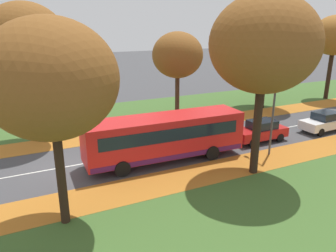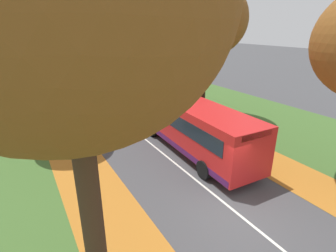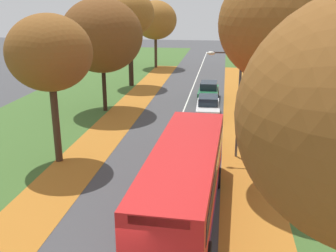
{
  "view_description": "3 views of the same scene",
  "coord_description": "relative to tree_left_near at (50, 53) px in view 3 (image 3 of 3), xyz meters",
  "views": [
    {
      "loc": [
        19.72,
        -2.45,
        8.65
      ],
      "look_at": [
        0.52,
        6.85,
        1.89
      ],
      "focal_mm": 35.0,
      "sensor_mm": 36.0,
      "label": 1
    },
    {
      "loc": [
        -6.8,
        -5.99,
        7.13
      ],
      "look_at": [
        0.82,
        7.02,
        1.34
      ],
      "focal_mm": 28.0,
      "sensor_mm": 36.0,
      "label": 2
    },
    {
      "loc": [
        3.15,
        -8.37,
        8.58
      ],
      "look_at": [
        0.2,
        11.94,
        1.96
      ],
      "focal_mm": 42.0,
      "sensor_mm": 36.0,
      "label": 3
    }
  ],
  "objects": [
    {
      "name": "grass_verge_right",
      "position": [
        14.97,
        9.18,
        -5.94
      ],
      "size": [
        12.0,
        90.0,
        0.01
      ],
      "primitive_type": "cube",
      "color": "#3D6028",
      "rests_on": "ground"
    },
    {
      "name": "tree_right_near",
      "position": [
        11.5,
        -0.76,
        1.57
      ],
      "size": [
        5.95,
        5.95,
        10.23
      ],
      "color": "black",
      "rests_on": "ground"
    },
    {
      "name": "car_red_lead",
      "position": [
        7.38,
        3.3,
        -5.13
      ],
      "size": [
        1.8,
        4.21,
        1.62
      ],
      "color": "#B21919",
      "rests_on": "ground"
    },
    {
      "name": "road_centre_line",
      "position": [
        5.77,
        9.18,
        -5.94
      ],
      "size": [
        0.12,
        80.0,
        0.01
      ],
      "primitive_type": "cube",
      "color": "silver",
      "rests_on": "ground"
    },
    {
      "name": "car_green_third_in_line",
      "position": [
        7.59,
        15.11,
        -5.13
      ],
      "size": [
        1.8,
        4.21,
        1.62
      ],
      "color": "#1E6038",
      "rests_on": "ground"
    },
    {
      "name": "tree_left_far",
      "position": [
        -0.68,
        20.3,
        1.28
      ],
      "size": [
        4.92,
        4.92,
        9.5
      ],
      "color": "black",
      "rests_on": "ground"
    },
    {
      "name": "tree_left_near",
      "position": [
        0.0,
        0.0,
        0.0
      ],
      "size": [
        4.4,
        4.4,
        7.96
      ],
      "color": "#422D1E",
      "rests_on": "ground"
    },
    {
      "name": "tree_right_distant",
      "position": [
        11.79,
        31.32,
        0.45
      ],
      "size": [
        4.1,
        4.1,
        8.31
      ],
      "color": "#382619",
      "rests_on": "ground"
    },
    {
      "name": "leaf_litter_right",
      "position": [
        10.37,
        3.18,
        -5.93
      ],
      "size": [
        2.8,
        60.0,
        0.0
      ],
      "primitive_type": "cube",
      "color": "#B26B23",
      "rests_on": "grass_verge_right"
    },
    {
      "name": "tree_left_distant",
      "position": [
        -0.12,
        31.95,
        0.12
      ],
      "size": [
        5.45,
        5.45,
        8.53
      ],
      "color": "#422D1E",
      "rests_on": "ground"
    },
    {
      "name": "tree_left_mid",
      "position": [
        -0.51,
        10.46,
        -0.01
      ],
      "size": [
        6.29,
        6.29,
        8.78
      ],
      "color": "black",
      "rests_on": "ground"
    },
    {
      "name": "tree_right_mid",
      "position": [
        11.68,
        10.54,
        -0.61
      ],
      "size": [
        4.16,
        4.16,
        7.23
      ],
      "color": "black",
      "rests_on": "ground"
    },
    {
      "name": "leaf_litter_left",
      "position": [
        1.17,
        3.18,
        -5.93
      ],
      "size": [
        2.8,
        60.0,
        0.0
      ],
      "primitive_type": "cube",
      "color": "#B26B23",
      "rests_on": "grass_verge_left"
    },
    {
      "name": "grass_verge_left",
      "position": [
        -3.43,
        9.18,
        -5.94
      ],
      "size": [
        12.0,
        90.0,
        0.01
      ],
      "primitive_type": "cube",
      "color": "#3D6028",
      "rests_on": "ground"
    },
    {
      "name": "tree_right_far",
      "position": [
        12.22,
        20.53,
        1.3
      ],
      "size": [
        5.61,
        5.61,
        9.8
      ],
      "color": "black",
      "rests_on": "ground"
    },
    {
      "name": "bus",
      "position": [
        7.51,
        -4.8,
        -4.24
      ],
      "size": [
        2.93,
        10.48,
        2.98
      ],
      "color": "red",
      "rests_on": "ground"
    },
    {
      "name": "car_white_following",
      "position": [
        7.79,
        9.72,
        -5.13
      ],
      "size": [
        1.9,
        4.26,
        1.62
      ],
      "color": "silver",
      "rests_on": "ground"
    },
    {
      "name": "streetlamp_right",
      "position": [
        9.44,
        2.06,
        -2.21
      ],
      "size": [
        1.89,
        0.28,
        6.0
      ],
      "color": "#47474C",
      "rests_on": "ground"
    }
  ]
}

